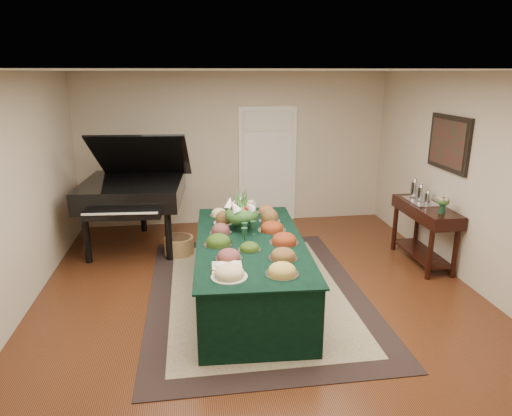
{
  "coord_description": "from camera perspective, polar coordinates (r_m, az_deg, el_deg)",
  "views": [
    {
      "loc": [
        -0.79,
        -5.11,
        2.69
      ],
      "look_at": [
        0.0,
        0.3,
        1.05
      ],
      "focal_mm": 32.0,
      "sensor_mm": 36.0,
      "label": 1
    }
  ],
  "objects": [
    {
      "name": "ground",
      "position": [
        5.82,
        0.43,
        -10.8
      ],
      "size": [
        6.0,
        6.0,
        0.0
      ],
      "primitive_type": "plane",
      "color": "black",
      "rests_on": "ground"
    },
    {
      "name": "area_rug",
      "position": [
        5.89,
        0.02,
        -10.41
      ],
      "size": [
        2.67,
        3.73,
        0.01
      ],
      "color": "black",
      "rests_on": "ground"
    },
    {
      "name": "kitchen_doorway",
      "position": [
        8.36,
        1.44,
        5.19
      ],
      "size": [
        1.05,
        0.07,
        2.1
      ],
      "color": "white",
      "rests_on": "ground"
    },
    {
      "name": "buffet_table",
      "position": [
        5.55,
        -0.74,
        -7.76
      ],
      "size": [
        1.39,
        2.73,
        0.78
      ],
      "color": "black",
      "rests_on": "ground"
    },
    {
      "name": "food_platters",
      "position": [
        5.38,
        -0.61,
        -3.55
      ],
      "size": [
        1.11,
        2.33,
        0.13
      ],
      "color": "#B4BEB3",
      "rests_on": "buffet_table"
    },
    {
      "name": "cutting_board",
      "position": [
        4.66,
        -3.65,
        -7.06
      ],
      "size": [
        0.32,
        0.32,
        0.1
      ],
      "color": "tan",
      "rests_on": "buffet_table"
    },
    {
      "name": "green_goblets",
      "position": [
        5.44,
        -1.08,
        -2.85
      ],
      "size": [
        0.21,
        0.31,
        0.18
      ],
      "color": "#153522",
      "rests_on": "buffet_table"
    },
    {
      "name": "floral_centerpiece",
      "position": [
        5.69,
        -1.86,
        -0.26
      ],
      "size": [
        0.43,
        0.43,
        0.43
      ],
      "color": "#153522",
      "rests_on": "buffet_table"
    },
    {
      "name": "grand_piano",
      "position": [
        7.33,
        -15.06,
        2.21
      ],
      "size": [
        1.72,
        1.91,
        1.83
      ],
      "color": "black",
      "rests_on": "ground"
    },
    {
      "name": "wicker_basket",
      "position": [
        7.07,
        -9.6,
        -4.69
      ],
      "size": [
        0.44,
        0.44,
        0.28
      ],
      "primitive_type": "cylinder",
      "color": "olive",
      "rests_on": "ground"
    },
    {
      "name": "mahogany_sideboard",
      "position": [
        6.94,
        20.39,
        -1.22
      ],
      "size": [
        0.45,
        1.28,
        0.88
      ],
      "color": "black",
      "rests_on": "ground"
    },
    {
      "name": "tea_service",
      "position": [
        7.03,
        19.86,
        1.74
      ],
      "size": [
        0.34,
        0.58,
        0.3
      ],
      "color": "silver",
      "rests_on": "mahogany_sideboard"
    },
    {
      "name": "pink_bouquet",
      "position": [
        6.51,
        22.33,
        0.7
      ],
      "size": [
        0.19,
        0.19,
        0.24
      ],
      "color": "#153522",
      "rests_on": "mahogany_sideboard"
    },
    {
      "name": "wall_painting",
      "position": [
        6.82,
        22.94,
        7.48
      ],
      "size": [
        0.05,
        0.95,
        0.75
      ],
      "color": "black",
      "rests_on": "ground"
    }
  ]
}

